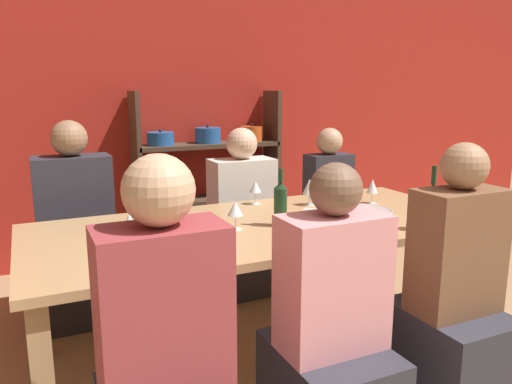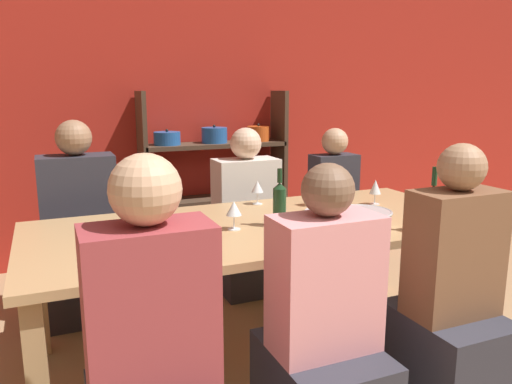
# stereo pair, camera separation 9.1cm
# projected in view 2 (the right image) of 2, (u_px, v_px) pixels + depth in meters

# --- Properties ---
(wall_back_red) EXTENTS (8.80, 0.06, 2.70)m
(wall_back_red) POSITION_uv_depth(u_px,v_px,m) (166.00, 99.00, 4.22)
(wall_back_red) COLOR red
(wall_back_red) RESTS_ON ground_plane
(shelf_unit) EXTENTS (1.26, 0.30, 1.42)m
(shelf_unit) POSITION_uv_depth(u_px,v_px,m) (217.00, 189.00, 4.34)
(shelf_unit) COLOR #4C3828
(shelf_unit) RESTS_ON ground_plane
(dining_table) EXTENTS (2.42, 1.07, 0.73)m
(dining_table) POSITION_uv_depth(u_px,v_px,m) (263.00, 237.00, 2.66)
(dining_table) COLOR tan
(dining_table) RESTS_ON ground_plane
(mixing_bowl) EXTENTS (0.30, 0.30, 0.09)m
(mixing_bowl) POSITION_uv_depth(u_px,v_px,m) (363.00, 218.00, 2.57)
(mixing_bowl) COLOR #B7BABC
(mixing_bowl) RESTS_ON dining_table
(wine_bottle_green) EXTENTS (0.08, 0.08, 0.33)m
(wine_bottle_green) POSITION_uv_depth(u_px,v_px,m) (432.00, 207.00, 2.46)
(wine_bottle_green) COLOR #19381E
(wine_bottle_green) RESTS_ON dining_table
(wine_bottle_dark) EXTENTS (0.07, 0.07, 0.30)m
(wine_bottle_dark) POSITION_uv_depth(u_px,v_px,m) (280.00, 203.00, 2.56)
(wine_bottle_dark) COLOR #19381E
(wine_bottle_dark) RESTS_ON dining_table
(wine_glass_empty_a) EXTENTS (0.07, 0.07, 0.15)m
(wine_glass_empty_a) POSITION_uv_depth(u_px,v_px,m) (257.00, 187.00, 3.06)
(wine_glass_empty_a) COLOR white
(wine_glass_empty_a) RESTS_ON dining_table
(wine_glass_white_a) EXTENTS (0.08, 0.08, 0.15)m
(wine_glass_white_a) POSITION_uv_depth(u_px,v_px,m) (234.00, 209.00, 2.50)
(wine_glass_white_a) COLOR white
(wine_glass_white_a) RESTS_ON dining_table
(wine_glass_empty_b) EXTENTS (0.08, 0.08, 0.17)m
(wine_glass_empty_b) POSITION_uv_depth(u_px,v_px,m) (332.00, 179.00, 3.22)
(wine_glass_empty_b) COLOR white
(wine_glass_empty_b) RESTS_ON dining_table
(wine_glass_white_b) EXTENTS (0.07, 0.07, 0.15)m
(wine_glass_white_b) POSITION_uv_depth(u_px,v_px,m) (375.00, 188.00, 3.06)
(wine_glass_white_b) COLOR white
(wine_glass_white_b) RESTS_ON dining_table
(wine_glass_empty_c) EXTENTS (0.08, 0.08, 0.17)m
(wine_glass_empty_c) POSITION_uv_depth(u_px,v_px,m) (446.00, 194.00, 2.80)
(wine_glass_empty_c) COLOR white
(wine_glass_empty_c) RESTS_ON dining_table
(wine_glass_red_a) EXTENTS (0.06, 0.06, 0.18)m
(wine_glass_red_a) POSITION_uv_depth(u_px,v_px,m) (126.00, 223.00, 2.15)
(wine_glass_red_a) COLOR white
(wine_glass_red_a) RESTS_ON dining_table
(wine_glass_red_b) EXTENTS (0.08, 0.08, 0.16)m
(wine_glass_red_b) POSITION_uv_depth(u_px,v_px,m) (311.00, 188.00, 3.02)
(wine_glass_red_b) COLOR white
(wine_glass_red_b) RESTS_ON dining_table
(wine_glass_empty_d) EXTENTS (0.07, 0.07, 0.17)m
(wine_glass_empty_d) POSITION_uv_depth(u_px,v_px,m) (320.00, 210.00, 2.40)
(wine_glass_empty_d) COLOR white
(wine_glass_empty_d) RESTS_ON dining_table
(wine_glass_white_c) EXTENTS (0.08, 0.08, 0.15)m
(wine_glass_white_c) POSITION_uv_depth(u_px,v_px,m) (438.00, 205.00, 2.58)
(wine_glass_white_c) COLOR white
(wine_glass_white_c) RESTS_ON dining_table
(wine_glass_red_c) EXTENTS (0.08, 0.08, 0.19)m
(wine_glass_red_c) POSITION_uv_depth(u_px,v_px,m) (163.00, 212.00, 2.32)
(wine_glass_red_c) COLOR white
(wine_glass_red_c) RESTS_ON dining_table
(cell_phone) EXTENTS (0.15, 0.16, 0.01)m
(cell_phone) POSITION_uv_depth(u_px,v_px,m) (310.00, 212.00, 2.86)
(cell_phone) COLOR silver
(cell_phone) RESTS_ON dining_table
(person_near_a) EXTENTS (0.38, 0.48, 1.22)m
(person_near_a) POSITION_uv_depth(u_px,v_px,m) (449.00, 323.00, 2.13)
(person_near_a) COLOR #2D2D38
(person_near_a) RESTS_ON ground_plane
(person_far_a) EXTENTS (0.35, 0.43, 1.15)m
(person_far_a) POSITION_uv_depth(u_px,v_px,m) (332.00, 221.00, 3.85)
(person_far_a) COLOR #2D2D38
(person_far_a) RESTS_ON ground_plane
(person_far_b) EXTENTS (0.45, 0.56, 1.17)m
(person_far_b) POSITION_uv_depth(u_px,v_px,m) (246.00, 231.00, 3.62)
(person_far_b) COLOR #2D2D38
(person_far_b) RESTS_ON ground_plane
(person_near_c) EXTENTS (0.40, 0.50, 1.17)m
(person_near_c) POSITION_uv_depth(u_px,v_px,m) (323.00, 355.00, 1.92)
(person_near_c) COLOR #2D2D38
(person_near_c) RESTS_ON ground_plane
(person_far_c) EXTENTS (0.46, 0.57, 1.25)m
(person_far_c) POSITION_uv_depth(u_px,v_px,m) (82.00, 245.00, 3.19)
(person_far_c) COLOR #2D2D38
(person_far_c) RESTS_ON ground_plane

